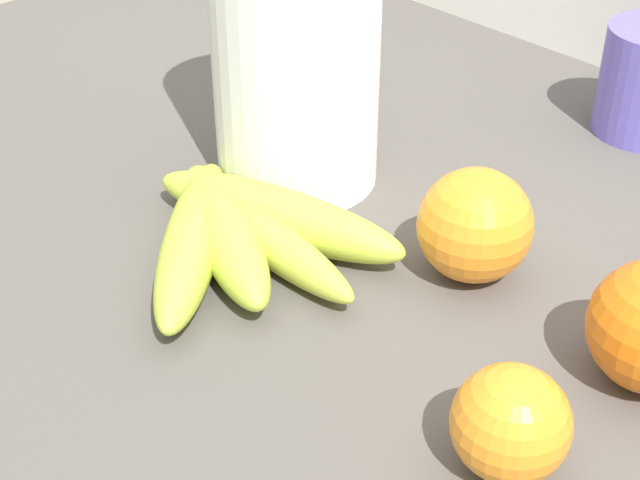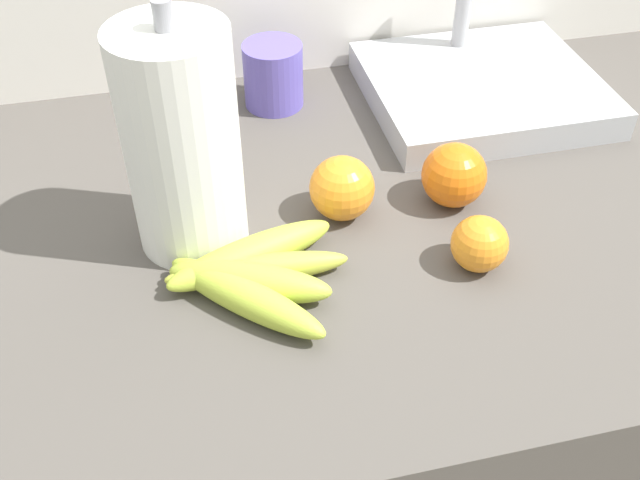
{
  "view_description": "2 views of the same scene",
  "coord_description": "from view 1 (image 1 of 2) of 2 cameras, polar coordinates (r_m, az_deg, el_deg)",
  "views": [
    {
      "loc": [
        0.28,
        -0.44,
        1.26
      ],
      "look_at": [
        -0.1,
        -0.09,
        0.9
      ],
      "focal_mm": 53.67,
      "sensor_mm": 36.0,
      "label": 1
    },
    {
      "loc": [
        -0.23,
        -0.68,
        1.45
      ],
      "look_at": [
        -0.09,
        -0.1,
        0.92
      ],
      "focal_mm": 41.98,
      "sensor_mm": 36.0,
      "label": 2
    }
  ],
  "objects": [
    {
      "name": "orange_front",
      "position": [
        0.65,
        9.47,
        1.02
      ],
      "size": [
        0.08,
        0.08,
        0.08
      ],
      "primitive_type": "sphere",
      "color": "orange",
      "rests_on": "counter"
    },
    {
      "name": "paper_towel_roll",
      "position": [
        0.71,
        -1.49,
        12.94
      ],
      "size": [
        0.13,
        0.13,
        0.29
      ],
      "color": "white",
      "rests_on": "counter"
    },
    {
      "name": "banana_bunch",
      "position": [
        0.67,
        -4.92,
        0.64
      ],
      "size": [
        0.21,
        0.2,
        0.04
      ],
      "color": "#B7CE3F",
      "rests_on": "counter"
    },
    {
      "name": "orange_back_left",
      "position": [
        0.52,
        11.3,
        -10.69
      ],
      "size": [
        0.06,
        0.06,
        0.06
      ],
      "primitive_type": "sphere",
      "color": "orange",
      "rests_on": "counter"
    }
  ]
}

